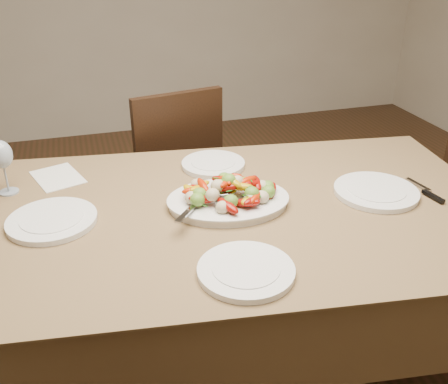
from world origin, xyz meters
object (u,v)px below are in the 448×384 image
wine_glass (3,166)px  chair_far (166,175)px  dining_table (224,300)px  plate_far (213,164)px  plate_near (246,271)px  serving_platter (228,202)px  plate_right (376,192)px  plate_left (52,221)px

wine_glass → chair_far: bearing=41.2°
dining_table → plate_far: size_ratio=7.56×
plate_near → wine_glass: bearing=133.4°
serving_platter → plate_right: (0.51, -0.07, -0.00)m
dining_table → plate_right: plate_right is taller
chair_far → plate_left: chair_far is taller
plate_left → wine_glass: 0.31m
chair_far → wine_glass: (-0.65, -0.56, 0.39)m
dining_table → plate_right: size_ratio=6.41×
plate_right → chair_far: bearing=121.3°
serving_platter → plate_near: 0.37m
plate_far → wine_glass: 0.74m
dining_table → chair_far: 0.89m
plate_left → plate_right: same height
dining_table → plate_far: plate_far is taller
serving_platter → plate_near: size_ratio=1.50×
chair_far → plate_right: chair_far is taller
plate_right → plate_near: same height
plate_left → plate_right: (1.07, -0.12, 0.00)m
dining_table → plate_near: plate_near is taller
chair_far → serving_platter: chair_far is taller
plate_near → dining_table: bearing=82.8°
dining_table → plate_far: 0.51m
serving_platter → wine_glass: (-0.70, 0.31, 0.09)m
dining_table → chair_far: bearing=92.4°
plate_right → wine_glass: wine_glass is taller
chair_far → plate_far: (0.09, -0.56, 0.29)m
plate_far → wine_glass: (-0.74, -0.01, 0.09)m
plate_left → wine_glass: (-0.15, 0.26, 0.09)m
chair_far → plate_left: bearing=47.3°
chair_far → plate_right: bearing=109.9°
plate_right → wine_glass: (-1.22, 0.38, 0.09)m
plate_left → chair_far: bearing=58.7°
plate_right → plate_far: size_ratio=1.18×
plate_left → plate_near: (0.49, -0.42, 0.00)m
chair_far → plate_far: size_ratio=3.90×
wine_glass → plate_right: bearing=-17.1°
serving_platter → plate_near: serving_platter is taller
dining_table → plate_near: (-0.04, -0.35, 0.39)m
dining_table → wine_glass: 0.90m
plate_left → plate_near: size_ratio=1.06×
plate_right → dining_table: bearing=174.5°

